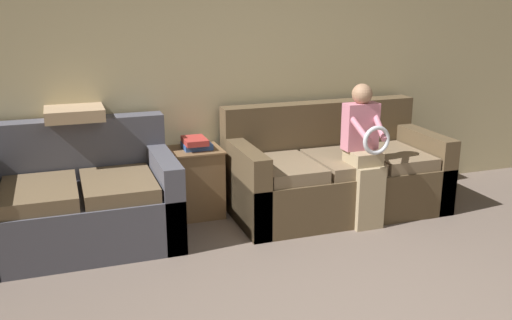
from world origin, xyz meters
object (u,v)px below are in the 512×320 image
(couch_main, at_px, (334,174))
(couch_side, at_px, (81,203))
(side_shelf, at_px, (197,181))
(book_stack, at_px, (196,143))
(child_left_seated, at_px, (365,149))
(throw_pillow, at_px, (74,113))

(couch_main, relative_size, couch_side, 1.30)
(couch_main, relative_size, side_shelf, 3.11)
(couch_side, height_order, book_stack, couch_side)
(couch_main, xyz_separation_m, child_left_seated, (0.07, -0.41, 0.34))
(couch_side, relative_size, side_shelf, 2.40)
(child_left_seated, xyz_separation_m, throw_pillow, (-2.31, 0.76, 0.33))
(couch_side, xyz_separation_m, child_left_seated, (2.33, -0.41, 0.34))
(book_stack, xyz_separation_m, throw_pillow, (-1.00, 0.08, 0.33))
(throw_pillow, bearing_deg, couch_side, -93.61)
(book_stack, bearing_deg, side_shelf, -110.18)
(side_shelf, bearing_deg, couch_side, -165.24)
(book_stack, bearing_deg, child_left_seated, -27.65)
(side_shelf, bearing_deg, throw_pillow, 175.40)
(couch_main, xyz_separation_m, couch_side, (-2.26, 0.00, -0.00))
(side_shelf, bearing_deg, child_left_seated, -27.59)
(couch_main, bearing_deg, throw_pillow, 171.02)
(child_left_seated, relative_size, throw_pillow, 2.62)
(side_shelf, distance_m, book_stack, 0.35)
(couch_main, relative_size, child_left_seated, 1.58)
(book_stack, distance_m, throw_pillow, 1.06)
(couch_side, distance_m, book_stack, 1.11)
(child_left_seated, height_order, side_shelf, child_left_seated)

